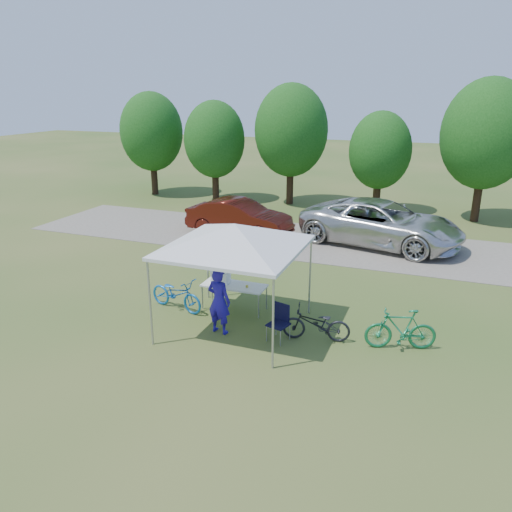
{
  "coord_description": "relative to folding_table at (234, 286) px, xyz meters",
  "views": [
    {
      "loc": [
        4.54,
        -10.5,
        5.75
      ],
      "look_at": [
        -0.22,
        2.0,
        1.27
      ],
      "focal_mm": 35.0,
      "sensor_mm": 36.0,
      "label": 1
    }
  ],
  "objects": [
    {
      "name": "bike_dark",
      "position": [
        2.54,
        -0.96,
        -0.25
      ],
      "size": [
        1.7,
        0.86,
        0.85
      ],
      "primitive_type": "imported",
      "rotation": [
        0.0,
        0.0,
        -1.38
      ],
      "color": "black",
      "rests_on": "ground"
    },
    {
      "name": "sedan",
      "position": [
        -2.73,
        6.89,
        0.07
      ],
      "size": [
        4.5,
        1.9,
        1.44
      ],
      "primitive_type": "imported",
      "rotation": [
        0.0,
        0.0,
        1.49
      ],
      "color": "#4A140C",
      "rests_on": "gravel_strip"
    },
    {
      "name": "folding_chair",
      "position": [
        1.69,
        -1.19,
        -0.15
      ],
      "size": [
        0.56,
        0.58,
        0.89
      ],
      "rotation": [
        0.0,
        0.0,
        -0.28
      ],
      "color": "black",
      "rests_on": "ground"
    },
    {
      "name": "treeline",
      "position": [
        0.19,
        13.01,
        2.86
      ],
      "size": [
        24.89,
        4.28,
        6.3
      ],
      "color": "#382314",
      "rests_on": "ground"
    },
    {
      "name": "canopy",
      "position": [
        0.48,
        -1.03,
        1.98
      ],
      "size": [
        4.53,
        4.53,
        3.0
      ],
      "color": "#A5A5AA",
      "rests_on": "ground"
    },
    {
      "name": "ground",
      "position": [
        0.48,
        -1.03,
        -0.67
      ],
      "size": [
        100.0,
        100.0,
        0.0
      ],
      "primitive_type": "plane",
      "color": "#2D5119",
      "rests_on": "ground"
    },
    {
      "name": "cooler",
      "position": [
        -0.4,
        0.0,
        0.22
      ],
      "size": [
        0.49,
        0.33,
        0.35
      ],
      "color": "white",
      "rests_on": "folding_table"
    },
    {
      "name": "cyclist",
      "position": [
        0.19,
        -1.4,
        0.17
      ],
      "size": [
        0.66,
        0.48,
        1.68
      ],
      "primitive_type": "imported",
      "rotation": [
        0.0,
        0.0,
        3.01
      ],
      "color": "#20139D",
      "rests_on": "ground"
    },
    {
      "name": "folding_table",
      "position": [
        0.0,
        0.0,
        0.0
      ],
      "size": [
        1.74,
        0.73,
        0.72
      ],
      "color": "white",
      "rests_on": "ground"
    },
    {
      "name": "gravel_strip",
      "position": [
        0.48,
        6.97,
        -0.66
      ],
      "size": [
        24.0,
        5.0,
        0.02
      ],
      "primitive_type": "cube",
      "color": "gray",
      "rests_on": "ground"
    },
    {
      "name": "bike_blue",
      "position": [
        -1.48,
        -0.57,
        -0.22
      ],
      "size": [
        1.82,
        0.97,
        0.91
      ],
      "primitive_type": "imported",
      "rotation": [
        0.0,
        0.0,
        1.35
      ],
      "color": "#1463AF",
      "rests_on": "ground"
    },
    {
      "name": "bike_green",
      "position": [
        4.46,
        -0.66,
        -0.18
      ],
      "size": [
        1.7,
        0.93,
        0.99
      ],
      "primitive_type": "imported",
      "rotation": [
        0.0,
        0.0,
        -1.27
      ],
      "color": "#1A7646",
      "rests_on": "ground"
    },
    {
      "name": "minivan",
      "position": [
        2.93,
        7.49,
        0.2
      ],
      "size": [
        6.6,
        4.11,
        1.7
      ],
      "primitive_type": "imported",
      "rotation": [
        0.0,
        0.0,
        1.35
      ],
      "color": "silver",
      "rests_on": "gravel_strip"
    },
    {
      "name": "ice_cream_cup",
      "position": [
        0.39,
        -0.05,
        0.07
      ],
      "size": [
        0.08,
        0.08,
        0.06
      ],
      "primitive_type": "cylinder",
      "color": "gold",
      "rests_on": "folding_table"
    }
  ]
}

